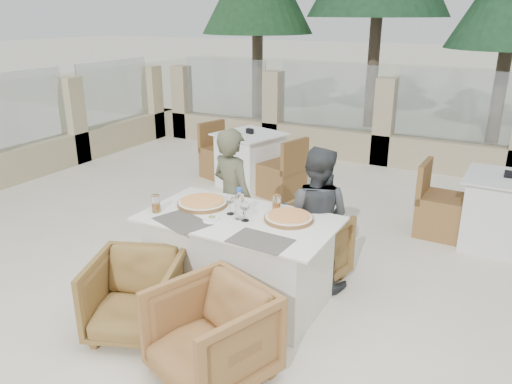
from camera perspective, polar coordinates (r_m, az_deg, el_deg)
The scene contains 23 objects.
ground at distance 4.41m, azimuth -2.79°, elevation -12.53°, with size 80.00×80.00×0.00m, color silver.
sand_patch at distance 17.45m, azimuth 22.04°, elevation 10.65°, with size 30.00×16.00×0.01m, color beige.
perimeter_wall_far at distance 8.36m, azimuth 14.49°, elevation 8.45°, with size 10.00×0.34×1.60m, color tan, non-canonical shape.
perimeter_wall_left at distance 8.12m, azimuth -25.41°, elevation 6.84°, with size 0.34×7.00×1.60m, color #C9BB8E, non-canonical shape.
dining_table at distance 4.27m, azimuth -1.93°, elevation -7.73°, with size 1.60×0.90×0.77m, color silver, non-canonical shape.
placemat_near_left at distance 4.07m, azimuth -8.47°, elevation -3.34°, with size 0.45×0.30×0.00m, color #514D45.
placemat_near_right at distance 3.70m, azimuth 0.49°, elevation -5.59°, with size 0.45×0.30×0.00m, color #555049.
pizza_left at distance 4.38m, azimuth -6.13°, elevation -1.15°, with size 0.44×0.44×0.06m, color orange.
pizza_right at distance 4.05m, azimuth 3.77°, elevation -2.89°, with size 0.40×0.40×0.05m, color #D3541C.
water_bottle at distance 4.04m, azimuth -1.90°, elevation -1.31°, with size 0.08×0.08×0.27m, color silver.
wine_glass_centre at distance 4.15m, azimuth -2.96°, elevation -1.35°, with size 0.08×0.08×0.18m, color white, non-canonical shape.
wine_glass_near at distance 4.01m, azimuth -1.26°, elevation -2.09°, with size 0.08×0.08×0.18m, color white, non-canonical shape.
beer_glass_left at distance 4.28m, azimuth -11.37°, elevation -1.31°, with size 0.07×0.07×0.15m, color orange.
beer_glass_right at distance 4.22m, azimuth 2.34°, elevation -1.25°, with size 0.07×0.07×0.14m, color orange.
olive_dish at distance 4.04m, azimuth -5.05°, elevation -3.05°, with size 0.11×0.11×0.04m, color white, non-canonical shape.
armchair_far_left at distance 5.06m, azimuth -3.37°, elevation -4.59°, with size 0.58×0.59×0.54m, color olive.
armchair_far_right at distance 4.62m, azimuth 5.29°, elevation -6.32°, with size 0.70×0.72×0.66m, color brown.
armchair_near_left at distance 4.01m, azimuth -13.52°, elevation -11.48°, with size 0.67×0.69×0.63m, color brown.
armchair_near_right at distance 3.47m, azimuth -5.13°, elevation -16.01°, with size 0.71×0.73×0.66m, color olive.
diner_left at distance 4.77m, azimuth -2.70°, elevation -0.75°, with size 0.50×0.33×1.37m, color #50513B.
diner_right at distance 4.44m, azimuth 6.82°, elevation -2.98°, with size 0.63×0.49×1.30m, color #3D4043.
bg_table_a at distance 7.09m, azimuth -0.70°, elevation 3.67°, with size 1.64×0.82×0.77m, color white, non-canonical shape.
bg_table_b at distance 5.83m, azimuth 26.37°, elevation -2.11°, with size 1.64×0.82×0.77m, color silver, non-canonical shape.
Camera 1 is at (1.95, -3.18, 2.36)m, focal length 35.00 mm.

